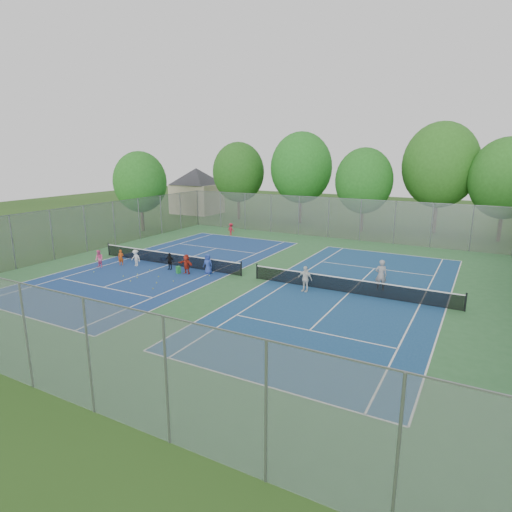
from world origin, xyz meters
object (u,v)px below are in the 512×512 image
at_px(net_right, 349,286).
at_px(instructor, 381,275).
at_px(ball_crate, 163,259).
at_px(ball_hopper, 178,270).

height_order(net_right, instructor, instructor).
xyz_separation_m(net_right, instructor, (1.53, 1.47, 0.53)).
xyz_separation_m(ball_crate, ball_hopper, (3.41, -2.34, 0.11)).
height_order(net_right, ball_hopper, net_right).
height_order(net_right, ball_crate, net_right).
height_order(ball_crate, instructor, instructor).
distance_m(net_right, ball_hopper, 11.97).
bearing_deg(ball_crate, ball_hopper, -34.43).
bearing_deg(ball_hopper, ball_crate, 145.57).
distance_m(ball_hopper, instructor, 13.75).
height_order(ball_hopper, instructor, instructor).
relative_size(net_right, ball_hopper, 24.49).
bearing_deg(net_right, ball_crate, 177.05).
bearing_deg(ball_hopper, net_right, 7.44).
relative_size(ball_crate, instructor, 0.18).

